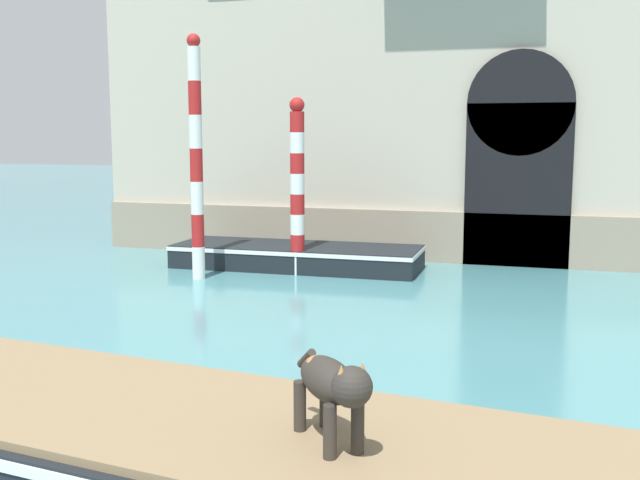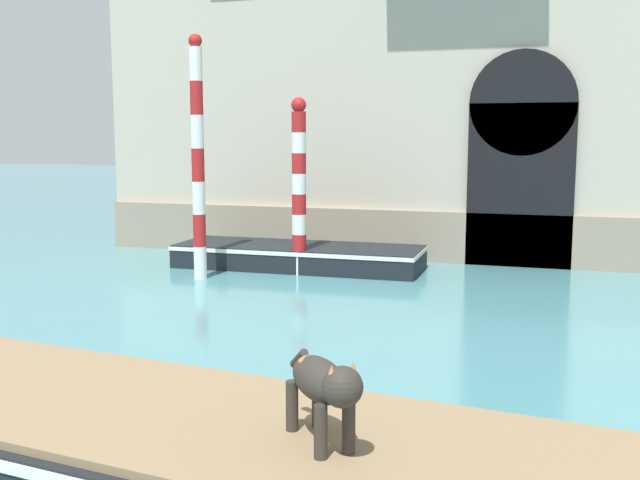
{
  "view_description": "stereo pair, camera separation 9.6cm",
  "coord_description": "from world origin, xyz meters",
  "px_view_note": "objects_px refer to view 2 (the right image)",
  "views": [
    {
      "loc": [
        3.42,
        1.35,
        2.74
      ],
      "look_at": [
        0.2,
        11.76,
        1.2
      ],
      "focal_mm": 42.0,
      "sensor_mm": 36.0,
      "label": 1
    },
    {
      "loc": [
        3.51,
        1.38,
        2.74
      ],
      "look_at": [
        0.2,
        11.76,
        1.2
      ],
      "focal_mm": 42.0,
      "sensor_mm": 36.0,
      "label": 2
    }
  ],
  "objects_px": {
    "boat_foreground": "(111,441)",
    "mooring_pole_0": "(198,158)",
    "mooring_pole_1": "(299,186)",
    "boat_moored_near_palazzo": "(299,256)",
    "dog_on_deck": "(323,384)"
  },
  "relations": [
    {
      "from": "boat_foreground",
      "to": "mooring_pole_0",
      "type": "height_order",
      "value": "mooring_pole_0"
    },
    {
      "from": "boat_foreground",
      "to": "mooring_pole_1",
      "type": "relative_size",
      "value": 2.4
    },
    {
      "from": "boat_moored_near_palazzo",
      "to": "mooring_pole_0",
      "type": "relative_size",
      "value": 1.12
    },
    {
      "from": "boat_foreground",
      "to": "mooring_pole_1",
      "type": "height_order",
      "value": "mooring_pole_1"
    },
    {
      "from": "boat_foreground",
      "to": "mooring_pole_0",
      "type": "bearing_deg",
      "value": 118.65
    },
    {
      "from": "boat_foreground",
      "to": "mooring_pole_1",
      "type": "distance_m",
      "value": 9.22
    },
    {
      "from": "mooring_pole_0",
      "to": "mooring_pole_1",
      "type": "xyz_separation_m",
      "value": [
        1.66,
        0.99,
        -0.56
      ]
    },
    {
      "from": "boat_foreground",
      "to": "mooring_pole_0",
      "type": "xyz_separation_m",
      "value": [
        -3.26,
        7.99,
        1.92
      ]
    },
    {
      "from": "dog_on_deck",
      "to": "mooring_pole_0",
      "type": "xyz_separation_m",
      "value": [
        -5.09,
        8.33,
        1.16
      ]
    },
    {
      "from": "mooring_pole_0",
      "to": "mooring_pole_1",
      "type": "height_order",
      "value": "mooring_pole_0"
    },
    {
      "from": "dog_on_deck",
      "to": "boat_foreground",
      "type": "bearing_deg",
      "value": -141.61
    },
    {
      "from": "boat_moored_near_palazzo",
      "to": "mooring_pole_1",
      "type": "xyz_separation_m",
      "value": [
        0.25,
        -0.68,
        1.5
      ]
    },
    {
      "from": "boat_foreground",
      "to": "dog_on_deck",
      "type": "relative_size",
      "value": 10.75
    },
    {
      "from": "boat_moored_near_palazzo",
      "to": "mooring_pole_1",
      "type": "height_order",
      "value": "mooring_pole_1"
    },
    {
      "from": "boat_moored_near_palazzo",
      "to": "mooring_pole_0",
      "type": "height_order",
      "value": "mooring_pole_0"
    }
  ]
}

